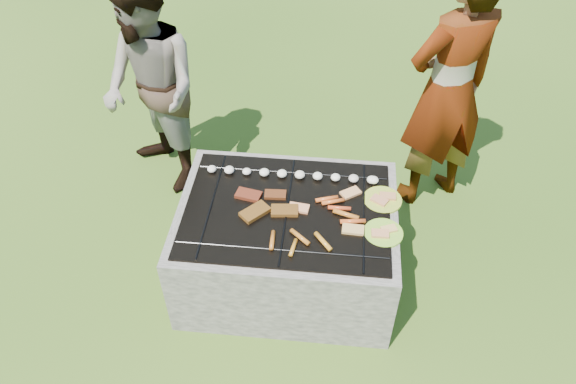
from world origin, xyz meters
name	(u,v)px	position (x,y,z in m)	size (l,w,h in m)	color
lawn	(287,274)	(0.00, 0.00, 0.00)	(60.00, 60.00, 0.00)	#284912
fire_pit	(287,246)	(0.00, 0.00, 0.28)	(1.30, 1.00, 0.62)	gray
mushrooms	(300,175)	(0.05, 0.28, 0.63)	(1.07, 0.06, 0.04)	#F5E5D0
pork_slabs	(265,205)	(-0.13, 0.01, 0.62)	(0.40, 0.29, 0.02)	#91371A
sausages	(324,222)	(0.22, -0.10, 0.63)	(0.53, 0.50, 0.03)	orange
bread_on_grate	(335,210)	(0.28, 0.01, 0.62)	(0.45, 0.40, 0.02)	#E1A973
plate_far	(383,200)	(0.56, 0.14, 0.61)	(0.29, 0.29, 0.03)	yellow
plate_near	(383,233)	(0.56, -0.13, 0.61)	(0.29, 0.29, 0.03)	#9FCC30
cook	(448,91)	(0.97, 0.89, 0.91)	(0.66, 0.44, 1.82)	gray
bystander	(151,90)	(-1.03, 0.86, 0.81)	(0.78, 0.61, 1.61)	gray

